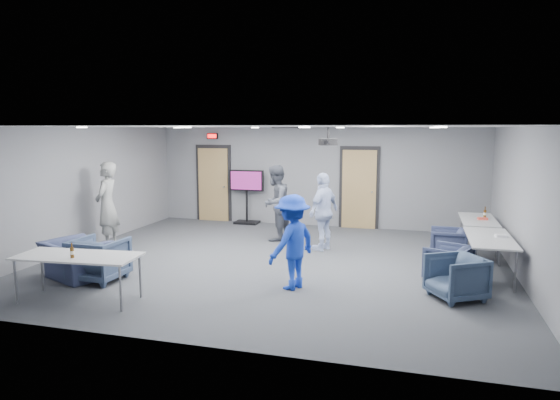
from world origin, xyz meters
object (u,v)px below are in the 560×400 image
(person_b, at_px, (275,203))
(chair_right_c, at_px, (456,277))
(chair_right_b, at_px, (448,263))
(tv_stand, at_px, (247,193))
(chair_front_b, at_px, (76,260))
(person_d, at_px, (292,242))
(projector, at_px, (328,142))
(chair_front_a, at_px, (99,259))
(person_c, at_px, (324,211))
(bottle_right, at_px, (485,214))
(chair_right_a, at_px, (448,244))
(table_right_a, at_px, (478,221))
(table_right_b, at_px, (490,240))
(person_a, at_px, (107,206))
(table_front_left, at_px, (78,258))
(bottle_front, at_px, (72,252))

(person_b, relative_size, chair_right_c, 2.36)
(chair_right_b, distance_m, tv_stand, 6.65)
(chair_front_b, bearing_deg, person_d, -149.91)
(chair_right_b, bearing_deg, chair_front_b, -52.37)
(person_d, relative_size, projector, 3.85)
(chair_front_a, height_order, projector, projector)
(chair_right_b, relative_size, chair_front_b, 0.68)
(person_c, xyz_separation_m, bottle_right, (3.41, 0.90, -0.04))
(person_d, bearing_deg, person_b, -133.24)
(chair_front_b, bearing_deg, projector, -126.33)
(tv_stand, height_order, projector, projector)
(chair_right_a, relative_size, chair_front_a, 0.84)
(table_right_a, bearing_deg, table_right_b, 180.00)
(chair_right_c, relative_size, chair_front_b, 0.73)
(person_a, relative_size, chair_front_a, 2.29)
(chair_front_a, xyz_separation_m, table_front_left, (0.35, -1.00, 0.30))
(chair_front_b, relative_size, table_right_b, 0.57)
(chair_front_a, bearing_deg, chair_right_a, -150.41)
(chair_front_a, relative_size, table_right_a, 0.50)
(chair_right_b, height_order, table_right_b, table_right_b)
(chair_right_a, distance_m, bottle_right, 1.42)
(chair_front_a, distance_m, tv_stand, 5.81)
(projector, bearing_deg, chair_right_b, -43.59)
(bottle_right, distance_m, tv_stand, 6.26)
(table_right_a, distance_m, table_right_b, 1.90)
(person_c, distance_m, projector, 1.78)
(chair_right_b, distance_m, table_right_a, 2.49)
(person_a, height_order, tv_stand, person_a)
(person_b, height_order, chair_right_b, person_b)
(chair_right_b, xyz_separation_m, bottle_right, (0.87, 2.57, 0.50))
(chair_front_b, distance_m, tv_stand, 5.90)
(person_a, bearing_deg, projector, 82.54)
(table_right_a, bearing_deg, person_d, 136.92)
(person_c, distance_m, table_front_left, 5.27)
(person_b, distance_m, person_c, 1.45)
(person_a, xyz_separation_m, bottle_front, (1.63, -3.26, -0.16))
(table_front_left, bearing_deg, chair_right_b, 20.15)
(person_a, xyz_separation_m, bottle_right, (8.05, 2.09, -0.15))
(table_right_b, xyz_separation_m, projector, (-3.03, 0.37, 1.72))
(person_d, relative_size, chair_right_b, 2.24)
(table_right_a, bearing_deg, tv_stand, 73.41)
(chair_right_a, xyz_separation_m, bottle_front, (-5.62, -4.29, 0.49))
(person_a, bearing_deg, chair_right_c, 67.26)
(chair_right_a, xyz_separation_m, tv_stand, (-5.26, 2.61, 0.53))
(person_d, relative_size, table_right_b, 0.87)
(person_d, xyz_separation_m, chair_right_c, (2.61, 0.17, -0.45))
(chair_right_c, distance_m, chair_front_a, 6.03)
(person_b, relative_size, chair_right_b, 2.55)
(chair_front_b, height_order, bottle_front, bottle_front)
(person_b, distance_m, bottle_right, 4.71)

